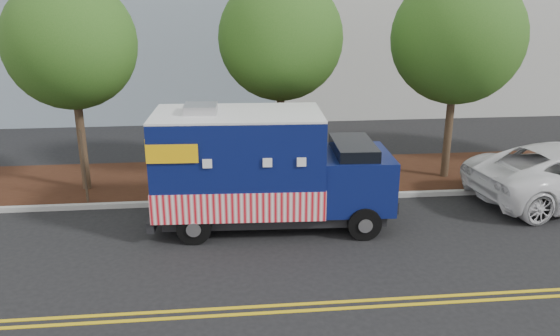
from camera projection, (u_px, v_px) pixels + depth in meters
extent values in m
plane|color=black|center=(245.00, 221.00, 15.49)|extent=(120.00, 120.00, 0.00)
cube|color=#9E9E99|center=(243.00, 201.00, 16.79)|extent=(120.00, 0.18, 0.15)
cube|color=black|center=(241.00, 178.00, 18.77)|extent=(120.00, 4.00, 0.15)
cube|color=gold|center=(254.00, 307.00, 11.28)|extent=(120.00, 0.10, 0.01)
cube|color=gold|center=(255.00, 314.00, 11.04)|extent=(120.00, 0.10, 0.01)
cylinder|color=#38281C|center=(81.00, 136.00, 17.11)|extent=(0.26, 0.26, 3.75)
sphere|color=#2A5B19|center=(71.00, 44.00, 16.22)|extent=(3.93, 3.93, 3.93)
cylinder|color=#38281C|center=(281.00, 126.00, 18.29)|extent=(0.26, 0.26, 3.79)
sphere|color=#2A5B19|center=(281.00, 38.00, 17.39)|extent=(3.98, 3.98, 3.98)
cylinder|color=#38281C|center=(449.00, 127.00, 18.26)|extent=(0.26, 0.26, 3.74)
sphere|color=#2A5B19|center=(457.00, 38.00, 17.36)|extent=(4.22, 4.22, 4.22)
cube|color=#473828|center=(84.00, 169.00, 16.16)|extent=(0.06, 0.06, 2.40)
cube|color=black|center=(274.00, 210.00, 15.13)|extent=(5.97, 2.26, 0.29)
cube|color=#0B144D|center=(238.00, 160.00, 14.63)|extent=(4.52, 2.61, 2.52)
cube|color=red|center=(239.00, 192.00, 14.91)|extent=(4.57, 2.68, 0.79)
cube|color=white|center=(237.00, 113.00, 14.23)|extent=(4.52, 2.61, 0.06)
cube|color=#B7B7BA|center=(201.00, 109.00, 14.14)|extent=(0.88, 0.88, 0.23)
cube|color=#0B144D|center=(354.00, 178.00, 14.98)|extent=(1.99, 2.34, 1.47)
cube|color=black|center=(353.00, 154.00, 14.76)|extent=(1.14, 2.10, 0.68)
cube|color=black|center=(388.00, 195.00, 15.19)|extent=(0.18, 2.10, 0.32)
cube|color=black|center=(157.00, 211.00, 14.95)|extent=(0.30, 2.37, 0.29)
cube|color=#B7B7BA|center=(154.00, 160.00, 14.49)|extent=(0.13, 1.89, 2.00)
cube|color=#B7B7BA|center=(250.00, 146.00, 15.82)|extent=(1.89, 0.13, 1.16)
cube|color=yellow|center=(172.00, 154.00, 13.18)|extent=(1.26, 0.08, 0.47)
cube|color=yellow|center=(183.00, 129.00, 15.55)|extent=(1.26, 0.08, 0.47)
cylinder|color=black|center=(364.00, 223.00, 14.24)|extent=(0.90, 0.33, 0.88)
cylinder|color=black|center=(349.00, 194.00, 16.28)|extent=(0.90, 0.33, 0.88)
cylinder|color=black|center=(194.00, 227.00, 14.00)|extent=(0.90, 0.33, 0.88)
cylinder|color=black|center=(201.00, 197.00, 16.04)|extent=(0.90, 0.33, 0.88)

